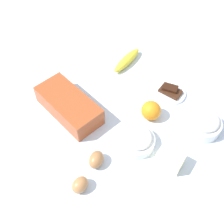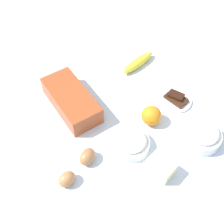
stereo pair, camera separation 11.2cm
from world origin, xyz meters
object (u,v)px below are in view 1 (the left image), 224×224
object	(u,v)px
banana	(127,60)
butter_block	(170,159)
flour_bowl	(203,123)
egg_near_butter	(96,159)
sugar_bowl	(136,139)
loaf_pan	(69,105)
orange_fruit	(151,111)
chocolate_plate	(170,92)
egg_beside_bowl	(80,185)

from	to	relation	value
banana	butter_block	bearing A→B (deg)	152.73
flour_bowl	banana	size ratio (longest dim) A/B	0.74
banana	egg_near_butter	distance (m)	0.53
sugar_bowl	banana	bearing A→B (deg)	-38.87
loaf_pan	sugar_bowl	distance (m)	0.30
egg_near_butter	orange_fruit	bearing A→B (deg)	-86.49
chocolate_plate	butter_block	bearing A→B (deg)	130.66
flour_bowl	orange_fruit	world-z (taller)	orange_fruit
loaf_pan	egg_beside_bowl	size ratio (longest dim) A/B	4.61
loaf_pan	egg_beside_bowl	world-z (taller)	loaf_pan
sugar_bowl	butter_block	xyz separation A→B (m)	(-0.14, -0.03, 0.00)
flour_bowl	chocolate_plate	distance (m)	0.21
loaf_pan	chocolate_plate	bearing A→B (deg)	-119.69
flour_bowl	butter_block	xyz separation A→B (m)	(-0.02, 0.21, -0.01)
butter_block	egg_beside_bowl	world-z (taller)	butter_block
egg_near_butter	chocolate_plate	bearing A→B (deg)	-83.94
loaf_pan	butter_block	xyz separation A→B (m)	(-0.42, -0.12, -0.01)
flour_bowl	banana	xyz separation A→B (m)	(0.46, -0.04, -0.02)
butter_block	chocolate_plate	xyz separation A→B (m)	(0.22, -0.25, -0.02)
loaf_pan	orange_fruit	xyz separation A→B (m)	(-0.23, -0.22, -0.00)
sugar_bowl	flour_bowl	bearing A→B (deg)	-116.35
orange_fruit	banana	bearing A→B (deg)	-26.56
loaf_pan	flour_bowl	size ratio (longest dim) A/B	2.01
chocolate_plate	orange_fruit	bearing A→B (deg)	100.86
egg_near_butter	chocolate_plate	distance (m)	0.45
orange_fruit	loaf_pan	bearing A→B (deg)	44.02
flour_bowl	orange_fruit	xyz separation A→B (m)	(0.17, 0.10, 0.00)
sugar_bowl	egg_beside_bowl	size ratio (longest dim) A/B	2.24
butter_block	egg_beside_bowl	xyz separation A→B (m)	(0.13, 0.29, -0.01)
sugar_bowl	egg_near_butter	distance (m)	0.16
egg_near_butter	egg_beside_bowl	size ratio (longest dim) A/B	1.11
loaf_pan	sugar_bowl	world-z (taller)	loaf_pan
orange_fruit	egg_beside_bowl	xyz separation A→B (m)	(-0.05, 0.39, -0.01)
banana	butter_block	world-z (taller)	butter_block
flour_bowl	sugar_bowl	bearing A→B (deg)	63.65
chocolate_plate	egg_near_butter	bearing A→B (deg)	96.06
butter_block	egg_near_butter	xyz separation A→B (m)	(0.17, 0.19, -0.00)
flour_bowl	egg_beside_bowl	size ratio (longest dim) A/B	2.29
flour_bowl	chocolate_plate	xyz separation A→B (m)	(0.20, -0.05, -0.03)
butter_block	banana	bearing A→B (deg)	-27.27
loaf_pan	chocolate_plate	size ratio (longest dim) A/B	2.18
butter_block	chocolate_plate	world-z (taller)	butter_block
sugar_bowl	butter_block	bearing A→B (deg)	-167.80
flour_bowl	sugar_bowl	distance (m)	0.26
banana	orange_fruit	world-z (taller)	orange_fruit
flour_bowl	butter_block	distance (m)	0.21
loaf_pan	orange_fruit	bearing A→B (deg)	-137.33
orange_fruit	egg_near_butter	size ratio (longest dim) A/B	1.14
loaf_pan	butter_block	world-z (taller)	loaf_pan
butter_block	sugar_bowl	bearing A→B (deg)	12.20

